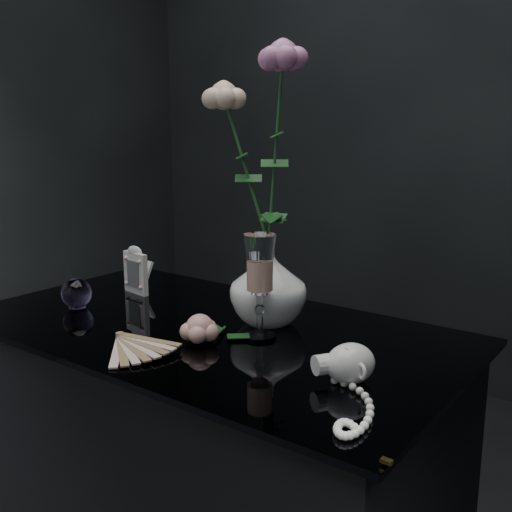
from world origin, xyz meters
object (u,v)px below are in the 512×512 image
Objects in this scene: vase at (268,285)px; loose_rose at (200,328)px; wine_glass at (260,287)px; picture_frame at (136,270)px; paperweight at (76,293)px; pearl_jar at (350,362)px.

vase is 0.19m from loose_rose.
wine_glass is 0.14m from loose_rose.
picture_frame reaches higher than paperweight.
pearl_jar is (0.32, 0.01, 0.01)m from loose_rose.
loose_rose is (0.36, -0.17, -0.03)m from picture_frame.
pearl_jar is at bearing -4.37° from picture_frame.
picture_frame is at bearing 143.02° from loose_rose.
vase is 0.45m from paperweight.
loose_rose is at bearing -16.05° from picture_frame.
loose_rose is 0.32m from pearl_jar.
wine_glass is at bearing 10.68° from paperweight.
paperweight reaches higher than loose_rose.
paperweight is 0.29× the size of pearl_jar.
loose_rose is at bearing -146.63° from pearl_jar.
loose_rose is (0.38, -0.00, -0.01)m from paperweight.
paperweight is 0.38m from loose_rose.
picture_frame reaches higher than pearl_jar.
vase is 1.39× the size of picture_frame.
wine_glass is 0.45m from picture_frame.
vase is 0.40m from picture_frame.
picture_frame is at bearing 169.78° from wine_glass.
vase reaches higher than pearl_jar.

